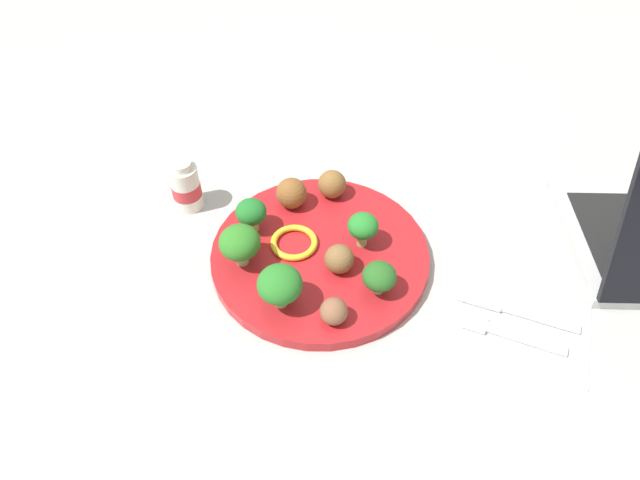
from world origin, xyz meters
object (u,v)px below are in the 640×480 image
meatball_far_rim (339,259)px  meatball_near_rim (332,184)px  fork (506,332)px  meatball_mid_left (291,193)px  knife (510,309)px  plate (320,255)px  yogurt_bottle (186,187)px  broccoli_floret_back_right (240,243)px  broccoli_floret_near_rim (379,277)px  meatball_front_left (334,311)px  napkin (514,325)px  broccoli_floret_center (280,285)px  broccoli_floret_back_left (251,213)px  broccoli_floret_mid_right (363,227)px  pepper_ring_front_left (294,242)px

meatball_far_rim → meatball_near_rim: bearing=-69.7°
meatball_near_rim → fork: (-0.26, 0.16, -0.03)m
meatball_mid_left → knife: meatball_mid_left is taller
knife → meatball_mid_left: bearing=-15.4°
plate → yogurt_bottle: bearing=-11.3°
broccoli_floret_back_right → yogurt_bottle: bearing=-36.5°
broccoli_floret_near_rim → meatball_far_rim: size_ratio=1.19×
meatball_near_rim → meatball_mid_left: 0.06m
meatball_near_rim → meatball_far_rim: meatball_near_rim is taller
broccoli_floret_near_rim → fork: bearing=177.0°
meatball_front_left → napkin: (-0.20, -0.07, -0.03)m
knife → yogurt_bottle: size_ratio=1.88×
meatball_mid_left → meatball_far_rim: 0.13m
plate → meatball_mid_left: (0.06, -0.07, 0.03)m
yogurt_bottle → broccoli_floret_center: bearing=144.4°
napkin → fork: size_ratio=1.41×
broccoli_floret_back_left → broccoli_floret_back_right: bearing=99.2°
napkin → knife: bearing=-70.9°
broccoli_floret_mid_right → meatball_near_rim: broccoli_floret_mid_right is taller
broccoli_floret_near_rim → yogurt_bottle: 0.30m
broccoli_floret_mid_right → meatball_front_left: size_ratio=1.52×
broccoli_floret_mid_right → knife: (-0.19, 0.04, -0.04)m
broccoli_floret_back_left → fork: 0.34m
broccoli_floret_center → broccoli_floret_back_left: bearing=-53.2°
meatball_near_rim → fork: size_ratio=0.33×
meatball_mid_left → pepper_ring_front_left: bearing=111.7°
broccoli_floret_near_rim → meatball_far_rim: (0.05, -0.02, -0.01)m
broccoli_floret_mid_right → broccoli_floret_back_right: 0.15m
broccoli_floret_center → fork: bearing=-170.1°
broccoli_floret_mid_right → meatball_far_rim: size_ratio=1.34×
plate → fork: (-0.24, 0.05, -0.00)m
meatball_front_left → broccoli_floret_center: bearing=-2.6°
yogurt_bottle → meatball_near_rim: bearing=-161.3°
broccoli_floret_mid_right → meatball_front_left: (0.00, 0.12, -0.02)m
broccoli_floret_near_rim → fork: 0.16m
broccoli_floret_near_rim → pepper_ring_front_left: (0.12, -0.04, -0.02)m
broccoli_floret_back_right → meatball_far_rim: size_ratio=1.55×
meatball_front_left → plate: bearing=-64.2°
broccoli_floret_mid_right → napkin: bearing=163.6°
broccoli_floret_center → meatball_near_rim: broccoli_floret_center is taller
broccoli_floret_near_rim → broccoli_floret_back_right: bearing=2.1°
broccoli_floret_back_left → meatball_far_rim: (-0.13, 0.03, -0.01)m
yogurt_bottle → broccoli_floret_near_rim: bearing=164.2°
meatball_far_rim → napkin: 0.22m
napkin → broccoli_floret_back_right: bearing=2.7°
broccoli_floret_back_right → meatball_far_rim: (-0.12, -0.03, -0.02)m
broccoli_floret_back_left → meatball_front_left: 0.18m
napkin → yogurt_bottle: size_ratio=2.19×
broccoli_floret_back_right → meatball_front_left: 0.14m
meatball_far_rim → knife: bearing=-177.7°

